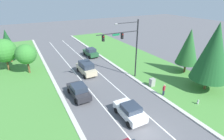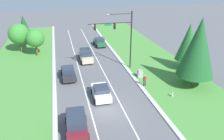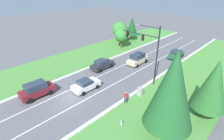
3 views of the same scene
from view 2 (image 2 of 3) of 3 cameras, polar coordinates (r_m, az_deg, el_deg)
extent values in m
plane|color=#5B5B60|center=(24.50, -1.14, -10.85)|extent=(160.00, 160.00, 0.00)
cube|color=beige|center=(26.08, 11.19, -8.80)|extent=(0.50, 90.00, 0.15)
cube|color=beige|center=(24.08, -14.66, -12.22)|extent=(0.50, 90.00, 0.15)
cube|color=#4C8E3D|center=(28.54, 20.88, -7.05)|extent=(10.00, 90.00, 0.08)
cube|color=#4C8E3D|center=(24.92, -27.08, -13.09)|extent=(10.00, 90.00, 0.08)
cube|color=white|center=(24.23, -5.37, -11.39)|extent=(0.14, 81.00, 0.01)
cube|color=white|center=(24.88, 2.97, -10.26)|extent=(0.14, 81.00, 0.01)
cylinder|color=black|center=(34.00, 4.97, 7.60)|extent=(0.20, 0.20, 9.00)
cylinder|color=black|center=(32.41, -0.46, 12.13)|extent=(6.54, 0.12, 0.12)
cube|color=#147042|center=(32.38, -1.03, 11.72)|extent=(1.10, 0.04, 0.28)
cylinder|color=black|center=(32.56, 2.13, 14.42)|extent=(3.60, 0.09, 0.09)
ellipsoid|color=gray|center=(32.12, -1.05, 14.21)|extent=(0.56, 0.28, 0.20)
cube|color=black|center=(32.67, 0.68, 11.33)|extent=(0.28, 0.32, 0.80)
sphere|color=red|center=(32.46, 0.76, 11.66)|extent=(0.16, 0.16, 0.16)
sphere|color=#2D2D2D|center=(32.51, 0.76, 11.26)|extent=(0.16, 0.16, 0.16)
sphere|color=#2D2D2D|center=(32.56, 0.76, 10.86)|extent=(0.16, 0.16, 0.16)
cube|color=black|center=(32.07, -4.51, 11.02)|extent=(0.28, 0.32, 0.80)
sphere|color=red|center=(31.85, -4.47, 11.36)|extent=(0.16, 0.16, 0.16)
sphere|color=#2D2D2D|center=(31.90, -4.45, 10.95)|extent=(0.16, 0.16, 0.16)
sphere|color=#2D2D2D|center=(31.96, -4.44, 10.55)|extent=(0.16, 0.16, 0.16)
cube|color=maroon|center=(21.58, -9.27, -13.99)|extent=(2.07, 4.58, 0.87)
cube|color=#283342|center=(20.98, -9.41, -12.35)|extent=(1.81, 2.77, 0.82)
cylinder|color=black|center=(22.98, -7.04, -12.53)|extent=(0.27, 0.76, 0.76)
cylinder|color=black|center=(22.97, -11.79, -12.93)|extent=(0.27, 0.76, 0.76)
cylinder|color=black|center=(20.79, -6.28, -17.03)|extent=(0.27, 0.76, 0.76)
cylinder|color=black|center=(20.78, -11.63, -17.49)|extent=(0.27, 0.76, 0.76)
cube|color=white|center=(26.73, -2.91, -5.92)|extent=(2.00, 4.14, 0.75)
cube|color=#283342|center=(26.21, -2.84, -4.96)|extent=(1.76, 1.88, 0.53)
cylinder|color=black|center=(28.16, -1.47, -5.13)|extent=(0.25, 0.63, 0.62)
cylinder|color=black|center=(27.90, -5.27, -5.53)|extent=(0.25, 0.63, 0.62)
cylinder|color=black|center=(26.01, -0.33, -7.77)|extent=(0.25, 0.63, 0.62)
cylinder|color=black|center=(25.72, -4.46, -8.24)|extent=(0.25, 0.63, 0.62)
cube|color=#235633|center=(46.38, -3.26, 7.19)|extent=(2.01, 4.41, 0.77)
cube|color=#283342|center=(45.94, -3.21, 7.96)|extent=(1.73, 2.02, 0.67)
cylinder|color=black|center=(47.94, -2.58, 7.28)|extent=(0.27, 0.67, 0.66)
cylinder|color=black|center=(47.57, -4.69, 7.09)|extent=(0.27, 0.67, 0.66)
cylinder|color=black|center=(45.45, -1.75, 6.36)|extent=(0.27, 0.67, 0.66)
cylinder|color=black|center=(45.05, -3.97, 6.15)|extent=(0.27, 0.67, 0.66)
cube|color=#28282D|center=(32.25, -11.35, -0.92)|extent=(1.91, 4.62, 0.75)
cube|color=#283342|center=(31.71, -11.41, 0.07)|extent=(1.68, 2.09, 0.69)
cylinder|color=black|center=(33.75, -9.99, -0.36)|extent=(0.25, 0.66, 0.65)
cylinder|color=black|center=(33.68, -13.01, -0.68)|extent=(0.25, 0.66, 0.65)
cylinder|color=black|center=(31.18, -9.44, -2.42)|extent=(0.25, 0.66, 0.65)
cylinder|color=black|center=(31.10, -12.71, -2.78)|extent=(0.25, 0.66, 0.65)
cube|color=beige|center=(38.23, -6.89, 3.48)|extent=(2.03, 4.81, 0.91)
cube|color=#283342|center=(37.82, -6.92, 4.68)|extent=(1.79, 2.90, 0.86)
cylinder|color=black|center=(39.89, -5.89, 3.71)|extent=(0.26, 0.65, 0.64)
cylinder|color=black|center=(39.64, -8.53, 3.44)|extent=(0.26, 0.65, 0.64)
cylinder|color=black|center=(37.17, -5.07, 2.21)|extent=(0.26, 0.65, 0.64)
cylinder|color=black|center=(36.91, -7.89, 1.91)|extent=(0.26, 0.65, 0.64)
cube|color=#9E9E99|center=(32.00, 7.31, -0.99)|extent=(0.70, 0.60, 1.24)
cylinder|color=#232842|center=(29.65, 8.29, -3.58)|extent=(0.14, 0.14, 0.84)
cylinder|color=#232842|center=(29.80, 8.67, -3.45)|extent=(0.14, 0.14, 0.84)
cube|color=maroon|center=(29.41, 8.56, -2.27)|extent=(0.43, 0.34, 0.60)
sphere|color=tan|center=(29.22, 8.62, -1.50)|extent=(0.22, 0.22, 0.22)
cylinder|color=#B7B7BC|center=(28.01, 15.45, -6.33)|extent=(0.20, 0.20, 0.55)
sphere|color=#B7B7BC|center=(27.85, 15.52, -5.73)|extent=(0.18, 0.18, 0.18)
cylinder|color=#B7B7BC|center=(27.94, 15.24, -6.32)|extent=(0.10, 0.09, 0.09)
cylinder|color=#B7B7BC|center=(28.05, 15.67, -6.24)|extent=(0.10, 0.09, 0.09)
cylinder|color=brown|center=(36.40, 18.59, 1.42)|extent=(0.32, 0.32, 1.69)
cone|color=#28662D|center=(35.24, 19.37, 6.98)|extent=(3.56, 3.56, 5.70)
cylinder|color=brown|center=(42.62, -19.04, 4.88)|extent=(0.32, 0.32, 2.12)
sphere|color=#388433|center=(41.99, -19.45, 7.82)|extent=(3.26, 3.26, 3.26)
cylinder|color=brown|center=(31.26, 20.35, -2.55)|extent=(0.32, 0.32, 1.69)
cone|color=#1E5628|center=(29.62, 21.61, 5.53)|extent=(4.75, 4.75, 7.59)
cylinder|color=brown|center=(45.83, -22.62, 5.60)|extent=(0.32, 0.32, 2.09)
sphere|color=#388433|center=(45.19, -23.13, 8.64)|extent=(3.95, 3.95, 3.95)
cylinder|color=brown|center=(49.94, -21.43, 6.89)|extent=(0.32, 0.32, 1.62)
cone|color=#194C23|center=(49.20, -21.98, 10.42)|extent=(2.96, 2.96, 4.74)
camera|label=1|loc=(11.31, -38.87, 10.48)|focal=28.00mm
camera|label=3|loc=(24.11, 54.93, 14.06)|focal=28.00mm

